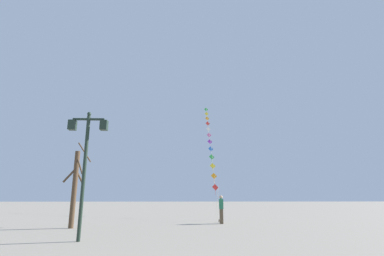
{
  "coord_description": "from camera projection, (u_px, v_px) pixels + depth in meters",
  "views": [
    {
      "loc": [
        0.52,
        -2.98,
        1.61
      ],
      "look_at": [
        1.31,
        20.97,
        7.36
      ],
      "focal_mm": 26.92,
      "sensor_mm": 36.0,
      "label": 1
    }
  ],
  "objects": [
    {
      "name": "ground_plane",
      "position": [
        175.0,
        219.0,
        21.95
      ],
      "size": [
        160.0,
        160.0,
        0.0
      ],
      "primitive_type": "plane",
      "color": "gray"
    },
    {
      "name": "kite_train",
      "position": [
        210.0,
        142.0,
        28.75
      ],
      "size": [
        0.98,
        16.09,
        12.85
      ],
      "color": "brown",
      "rests_on": "ground_plane"
    },
    {
      "name": "bare_tree",
      "position": [
        75.0,
        186.0,
        15.68
      ],
      "size": [
        1.28,
        1.92,
        4.61
      ],
      "color": "#4C3826",
      "rests_on": "ground_plane"
    },
    {
      "name": "kite_flyer",
      "position": [
        221.0,
        209.0,
        17.9
      ],
      "size": [
        0.25,
        0.61,
        1.71
      ],
      "rotation": [
        0.0,
        0.0,
        1.54
      ],
      "color": "brown",
      "rests_on": "ground_plane"
    },
    {
      "name": "twin_lantern_lamp_post",
      "position": [
        86.0,
        149.0,
        11.44
      ],
      "size": [
        1.55,
        0.28,
        5.0
      ],
      "color": "#1E2D23",
      "rests_on": "ground_plane"
    }
  ]
}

